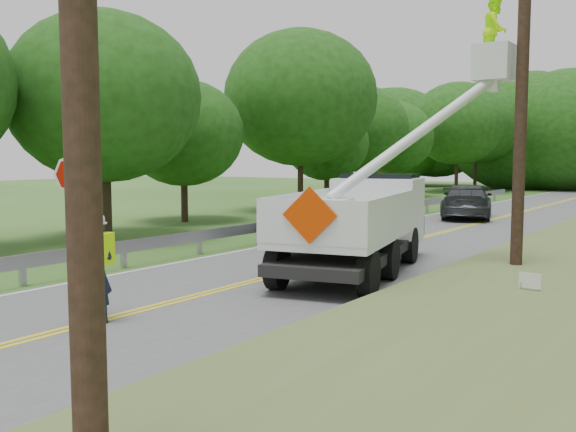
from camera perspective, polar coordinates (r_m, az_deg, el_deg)
The scene contains 10 objects.
ground at distance 12.19m, azimuth -16.71°, elevation -9.19°, with size 140.00×140.00×0.00m, color #2B571D.
road at distance 23.39m, azimuth 11.39°, elevation -2.16°, with size 7.20×96.00×0.03m.
guardrail at distance 25.97m, azimuth 4.10°, elevation -0.12°, with size 0.18×48.00×0.77m.
treeline_left at distance 41.07m, azimuth 6.27°, elevation 8.80°, with size 9.53×56.69×10.05m.
flagger at distance 11.86m, azimuth -17.12°, elevation -4.13°, with size 1.14×0.62×3.06m.
bucket_truck at distance 17.26m, azimuth 7.80°, elevation 0.58°, with size 5.32×7.60×7.04m.
suv_silver at distance 22.64m, azimuth 4.99°, elevation -0.32°, with size 2.56×5.55×1.54m, color #B1B4B8.
suv_darkgrey at distance 32.50m, azimuth 15.98°, elevation 1.31°, with size 2.35×5.78×1.68m, color #373B3F.
stop_sign_permanent at distance 31.70m, azimuth 8.40°, elevation 2.53°, with size 0.48×0.13×2.30m.
yard_sign at distance 13.82m, azimuth 21.18°, elevation -5.64°, with size 0.45×0.06×0.65m.
Camera 1 is at (9.34, -7.23, 3.00)m, focal length 39.05 mm.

